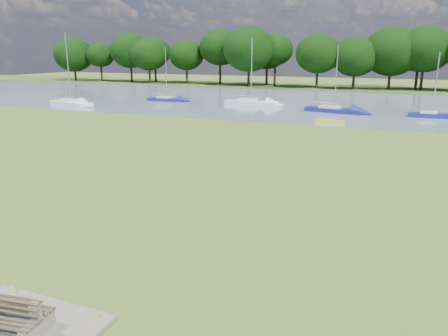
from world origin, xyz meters
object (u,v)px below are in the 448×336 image
at_px(sailboat_6, 432,114).
at_px(kayak, 330,122).
at_px(sailboat_1, 167,98).
at_px(sailboat_0, 71,102).
at_px(sailboat_4, 251,101).
at_px(bench_pair, 10,316).
at_px(sailboat_5, 334,109).

bearing_deg(sailboat_6, kayak, -141.12).
relative_size(kayak, sailboat_1, 0.39).
bearing_deg(kayak, sailboat_0, 176.35).
height_order(kayak, sailboat_0, sailboat_0).
height_order(sailboat_4, sailboat_6, sailboat_4).
xyz_separation_m(bench_pair, sailboat_4, (-11.04, 49.97, 0.04)).
bearing_deg(sailboat_1, sailboat_0, -135.71).
relative_size(sailboat_0, sailboat_6, 1.36).
xyz_separation_m(sailboat_1, sailboat_6, (35.65, -3.52, 0.02)).
height_order(sailboat_1, sailboat_6, sailboat_1).
bearing_deg(kayak, sailboat_5, 96.78).
bearing_deg(bench_pair, sailboat_5, 81.34).
bearing_deg(sailboat_5, kayak, -69.80).
bearing_deg(kayak, sailboat_6, 40.54).
xyz_separation_m(sailboat_0, sailboat_4, (22.40, 9.95, -0.00)).
relative_size(bench_pair, sailboat_6, 0.29).
relative_size(kayak, sailboat_0, 0.31).
bearing_deg(sailboat_4, sailboat_1, -176.75).
distance_m(sailboat_5, sailboat_6, 10.76).
bearing_deg(sailboat_6, sailboat_4, 168.90).
bearing_deg(sailboat_6, sailboat_5, 176.32).
xyz_separation_m(sailboat_0, sailboat_5, (34.14, 6.66, -0.08)).
height_order(bench_pair, sailboat_4, sailboat_4).
distance_m(sailboat_0, sailboat_5, 34.78).
height_order(sailboat_0, sailboat_6, sailboat_0).
relative_size(bench_pair, sailboat_5, 0.26).
bearing_deg(sailboat_0, sailboat_4, 40.20).
relative_size(sailboat_4, sailboat_5, 1.11).
distance_m(sailboat_0, sailboat_6, 45.34).
bearing_deg(sailboat_1, kayak, -27.17).
xyz_separation_m(bench_pair, kayak, (1.78, 38.00, -0.32)).
bearing_deg(sailboat_1, bench_pair, -66.70).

